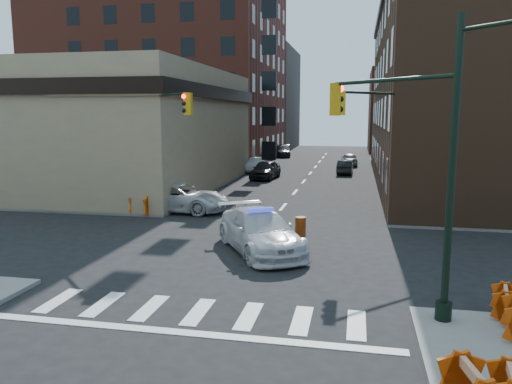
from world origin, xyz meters
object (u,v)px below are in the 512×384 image
at_px(police_car, 260,231).
at_px(barricade_nw_a, 141,205).
at_px(barrel_road, 300,226).
at_px(barricade_se_a, 505,302).
at_px(parked_car_wfar, 255,165).
at_px(parked_car_wnear, 265,169).
at_px(parked_car_enear, 345,167).
at_px(pedestrian_a, 151,195).
at_px(pickup, 179,198).
at_px(barrel_bank, 187,201).
at_px(pedestrian_b, 70,189).

height_order(police_car, barricade_nw_a, police_car).
height_order(barrel_road, barricade_se_a, barricade_se_a).
bearing_deg(parked_car_wfar, barricade_se_a, -71.67).
relative_size(parked_car_wnear, parked_car_enear, 1.20).
xyz_separation_m(pedestrian_a, barricade_se_a, (15.57, -12.00, -0.59)).
relative_size(police_car, parked_car_wnear, 1.23).
bearing_deg(parked_car_wnear, parked_car_enear, 42.11).
height_order(parked_car_wfar, barrel_road, parked_car_wfar).
relative_size(police_car, pickup, 1.00).
height_order(parked_car_wfar, barrel_bank, parked_car_wfar).
relative_size(parked_car_enear, barricade_nw_a, 2.99).
bearing_deg(barricade_nw_a, barricade_se_a, -22.18).
bearing_deg(barrel_road, pedestrian_b, 163.32).
distance_m(police_car, barrel_bank, 10.06).
xyz_separation_m(pedestrian_b, barricade_se_a, (21.31, -13.08, -0.59)).
xyz_separation_m(parked_car_wnear, parked_car_enear, (6.81, 5.05, -0.16)).
distance_m(parked_car_wnear, barricade_se_a, 31.26).
xyz_separation_m(police_car, barrel_bank, (-6.02, 8.06, -0.33)).
bearing_deg(parked_car_wfar, barrel_bank, -94.23).
height_order(pickup, barrel_bank, pickup).
bearing_deg(pedestrian_a, parked_car_wnear, 84.53).
bearing_deg(parked_car_wnear, pedestrian_b, -114.93).
distance_m(pickup, parked_car_wnear, 15.84).
bearing_deg(parked_car_wfar, parked_car_wnear, -72.06).
bearing_deg(barricade_se_a, pedestrian_b, 70.83).
height_order(parked_car_wnear, barricade_nw_a, parked_car_wnear).
distance_m(parked_car_wfar, barrel_road, 26.09).
xyz_separation_m(pickup, barrel_road, (7.66, -4.50, -0.38)).
bearing_deg(barricade_se_a, barrel_road, 49.78).
relative_size(parked_car_enear, pedestrian_b, 2.01).
height_order(barrel_road, barrel_bank, barrel_bank).
xyz_separation_m(barrel_bank, barricade_nw_a, (-1.89, -2.27, 0.13)).
xyz_separation_m(parked_car_wnear, pedestrian_b, (-9.29, -15.77, 0.33)).
bearing_deg(barricade_nw_a, barrel_road, -2.92).
relative_size(parked_car_enear, barrel_bank, 3.82).
distance_m(pedestrian_a, barricade_se_a, 19.66).
bearing_deg(barrel_road, barricade_nw_a, 163.62).
height_order(barricade_se_a, barricade_nw_a, barricade_nw_a).
relative_size(parked_car_wfar, barricade_nw_a, 3.21).
bearing_deg(police_car, pedestrian_a, 109.11).
height_order(pedestrian_a, barrel_bank, pedestrian_a).
distance_m(pickup, pedestrian_a, 1.76).
relative_size(police_car, barricade_nw_a, 4.40).
bearing_deg(barrel_road, pickup, 149.60).
bearing_deg(pedestrian_a, barrel_road, -13.99).
distance_m(barricade_se_a, barricade_nw_a, 19.56).
xyz_separation_m(pedestrian_a, barricade_nw_a, (-0.33, -0.60, -0.49)).
xyz_separation_m(parked_car_enear, pedestrian_a, (-10.35, -21.90, 0.48)).
xyz_separation_m(parked_car_wnear, barrel_bank, (-1.98, -15.18, -0.29)).
xyz_separation_m(barrel_road, barrel_bank, (-7.36, 4.99, 0.08)).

